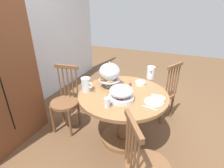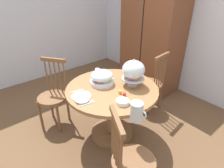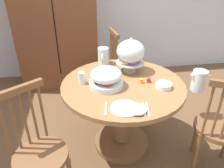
{
  "view_description": "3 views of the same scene",
  "coord_description": "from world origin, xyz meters",
  "px_view_note": "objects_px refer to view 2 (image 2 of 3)",
  "views": [
    {
      "loc": [
        -1.82,
        -0.61,
        1.76
      ],
      "look_at": [
        -0.03,
        0.14,
        0.84
      ],
      "focal_mm": 27.61,
      "sensor_mm": 36.0,
      "label": 1
    },
    {
      "loc": [
        1.49,
        -1.28,
        1.86
      ],
      "look_at": [
        -0.03,
        -0.01,
        0.79
      ],
      "focal_mm": 30.34,
      "sensor_mm": 36.0,
      "label": 2
    },
    {
      "loc": [
        -0.39,
        -1.7,
        1.7
      ],
      "look_at": [
        -0.13,
        -0.01,
        0.74
      ],
      "focal_mm": 35.1,
      "sensor_mm": 36.0,
      "label": 3
    }
  ],
  "objects_px": {
    "windsor_chair_by_cabinet": "(53,97)",
    "china_plate_small": "(82,100)",
    "wooden_armoire": "(152,36)",
    "windsor_chair_near_window": "(151,84)",
    "windsor_chair_facing_door": "(131,162)",
    "dining_table": "(112,104)",
    "orange_juice_pitcher": "(136,112)",
    "pastry_stand_with_dome": "(133,71)",
    "china_plate_large": "(81,96)",
    "cereal_bowl": "(123,102)",
    "fruit_platter_covered": "(102,78)",
    "drinking_glass": "(98,73)",
    "milk_pitcher": "(132,69)"
  },
  "relations": [
    {
      "from": "pastry_stand_with_dome",
      "to": "china_plate_large",
      "type": "xyz_separation_m",
      "value": [
        -0.18,
        -0.63,
        -0.19
      ]
    },
    {
      "from": "windsor_chair_near_window",
      "to": "china_plate_large",
      "type": "distance_m",
      "value": 1.28
    },
    {
      "from": "windsor_chair_facing_door",
      "to": "china_plate_small",
      "type": "bearing_deg",
      "value": -178.58
    },
    {
      "from": "fruit_platter_covered",
      "to": "china_plate_large",
      "type": "height_order",
      "value": "fruit_platter_covered"
    },
    {
      "from": "windsor_chair_by_cabinet",
      "to": "milk_pitcher",
      "type": "bearing_deg",
      "value": 57.15
    },
    {
      "from": "windsor_chair_near_window",
      "to": "windsor_chair_facing_door",
      "type": "height_order",
      "value": "same"
    },
    {
      "from": "china_plate_large",
      "to": "windsor_chair_near_window",
      "type": "bearing_deg",
      "value": 90.63
    },
    {
      "from": "wooden_armoire",
      "to": "fruit_platter_covered",
      "type": "xyz_separation_m",
      "value": [
        0.5,
        -1.54,
        -0.16
      ]
    },
    {
      "from": "dining_table",
      "to": "fruit_platter_covered",
      "type": "relative_size",
      "value": 3.71
    },
    {
      "from": "china_plate_small",
      "to": "windsor_chair_by_cabinet",
      "type": "bearing_deg",
      "value": -176.97
    },
    {
      "from": "dining_table",
      "to": "china_plate_small",
      "type": "relative_size",
      "value": 7.43
    },
    {
      "from": "windsor_chair_by_cabinet",
      "to": "fruit_platter_covered",
      "type": "height_order",
      "value": "windsor_chair_by_cabinet"
    },
    {
      "from": "wooden_armoire",
      "to": "china_plate_small",
      "type": "distance_m",
      "value": 2.06
    },
    {
      "from": "pastry_stand_with_dome",
      "to": "china_plate_large",
      "type": "bearing_deg",
      "value": -106.1
    },
    {
      "from": "china_plate_small",
      "to": "china_plate_large",
      "type": "bearing_deg",
      "value": 155.14
    },
    {
      "from": "windsor_chair_facing_door",
      "to": "milk_pitcher",
      "type": "relative_size",
      "value": 4.97
    },
    {
      "from": "windsor_chair_by_cabinet",
      "to": "cereal_bowl",
      "type": "bearing_deg",
      "value": 17.62
    },
    {
      "from": "windsor_chair_by_cabinet",
      "to": "china_plate_large",
      "type": "distance_m",
      "value": 0.72
    },
    {
      "from": "dining_table",
      "to": "orange_juice_pitcher",
      "type": "xyz_separation_m",
      "value": [
        0.6,
        -0.22,
        0.31
      ]
    },
    {
      "from": "windsor_chair_by_cabinet",
      "to": "milk_pitcher",
      "type": "xyz_separation_m",
      "value": [
        0.59,
        0.92,
        0.37
      ]
    },
    {
      "from": "windsor_chair_near_window",
      "to": "drinking_glass",
      "type": "bearing_deg",
      "value": -109.68
    },
    {
      "from": "windsor_chair_by_cabinet",
      "to": "china_plate_small",
      "type": "height_order",
      "value": "windsor_chair_by_cabinet"
    },
    {
      "from": "wooden_armoire",
      "to": "windsor_chair_by_cabinet",
      "type": "relative_size",
      "value": 2.01
    },
    {
      "from": "fruit_platter_covered",
      "to": "cereal_bowl",
      "type": "height_order",
      "value": "fruit_platter_covered"
    },
    {
      "from": "windsor_chair_facing_door",
      "to": "dining_table",
      "type": "bearing_deg",
      "value": 151.32
    },
    {
      "from": "windsor_chair_facing_door",
      "to": "windsor_chair_near_window",
      "type": "bearing_deg",
      "value": 123.27
    },
    {
      "from": "orange_juice_pitcher",
      "to": "drinking_glass",
      "type": "bearing_deg",
      "value": 164.44
    },
    {
      "from": "dining_table",
      "to": "cereal_bowl",
      "type": "relative_size",
      "value": 7.96
    },
    {
      "from": "windsor_chair_near_window",
      "to": "china_plate_large",
      "type": "relative_size",
      "value": 4.43
    },
    {
      "from": "windsor_chair_near_window",
      "to": "milk_pitcher",
      "type": "height_order",
      "value": "windsor_chair_near_window"
    },
    {
      "from": "china_plate_small",
      "to": "cereal_bowl",
      "type": "relative_size",
      "value": 1.07
    },
    {
      "from": "wooden_armoire",
      "to": "milk_pitcher",
      "type": "height_order",
      "value": "wooden_armoire"
    },
    {
      "from": "wooden_armoire",
      "to": "milk_pitcher",
      "type": "bearing_deg",
      "value": -63.01
    },
    {
      "from": "china_plate_large",
      "to": "drinking_glass",
      "type": "distance_m",
      "value": 0.54
    },
    {
      "from": "windsor_chair_near_window",
      "to": "cereal_bowl",
      "type": "distance_m",
      "value": 1.11
    },
    {
      "from": "dining_table",
      "to": "windsor_chair_near_window",
      "type": "xyz_separation_m",
      "value": [
        -0.08,
        0.85,
        -0.06
      ]
    },
    {
      "from": "fruit_platter_covered",
      "to": "milk_pitcher",
      "type": "relative_size",
      "value": 1.53
    },
    {
      "from": "china_plate_large",
      "to": "wooden_armoire",
      "type": "bearing_deg",
      "value": 107.42
    },
    {
      "from": "dining_table",
      "to": "windsor_chair_near_window",
      "type": "distance_m",
      "value": 0.86
    },
    {
      "from": "orange_juice_pitcher",
      "to": "dining_table",
      "type": "bearing_deg",
      "value": 160.31
    },
    {
      "from": "orange_juice_pitcher",
      "to": "drinking_glass",
      "type": "height_order",
      "value": "orange_juice_pitcher"
    },
    {
      "from": "milk_pitcher",
      "to": "cereal_bowl",
      "type": "relative_size",
      "value": 1.4
    },
    {
      "from": "dining_table",
      "to": "orange_juice_pitcher",
      "type": "height_order",
      "value": "orange_juice_pitcher"
    },
    {
      "from": "windsor_chair_facing_door",
      "to": "orange_juice_pitcher",
      "type": "distance_m",
      "value": 0.44
    },
    {
      "from": "fruit_platter_covered",
      "to": "milk_pitcher",
      "type": "distance_m",
      "value": 0.48
    },
    {
      "from": "milk_pitcher",
      "to": "windsor_chair_near_window",
      "type": "bearing_deg",
      "value": 83.56
    },
    {
      "from": "windsor_chair_near_window",
      "to": "windsor_chair_by_cabinet",
      "type": "relative_size",
      "value": 1.0
    },
    {
      "from": "orange_juice_pitcher",
      "to": "cereal_bowl",
      "type": "bearing_deg",
      "value": 163.42
    },
    {
      "from": "china_plate_large",
      "to": "windsor_chair_by_cabinet",
      "type": "bearing_deg",
      "value": -173.31
    },
    {
      "from": "windsor_chair_near_window",
      "to": "pastry_stand_with_dome",
      "type": "xyz_separation_m",
      "value": [
        0.19,
        -0.62,
        0.48
      ]
    }
  ]
}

